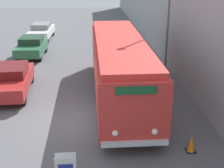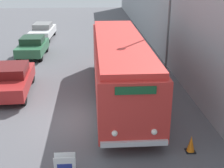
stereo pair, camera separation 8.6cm
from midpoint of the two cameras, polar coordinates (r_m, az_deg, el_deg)
ground_plane at (r=14.18m, az=-5.58°, el=-6.64°), size 80.00×80.00×0.00m
building_wall_right at (r=23.42m, az=9.27°, el=13.00°), size 0.30×60.00×6.84m
vintage_bus at (r=15.98m, az=1.24°, el=3.52°), size 2.55×11.35×3.11m
sign_board at (r=10.57m, az=-8.69°, el=-14.75°), size 0.69×0.32×0.86m
parked_car_near at (r=17.59m, az=-18.00°, el=0.78°), size 2.04×4.68×1.53m
parked_car_mid at (r=24.58m, az=-14.59°, el=6.67°), size 2.01×4.08×1.48m
parked_car_far at (r=30.51m, az=-12.84°, el=9.47°), size 2.07×4.76×1.45m
traffic_cone at (r=12.15m, az=14.10°, el=-10.54°), size 0.36×0.36×0.66m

